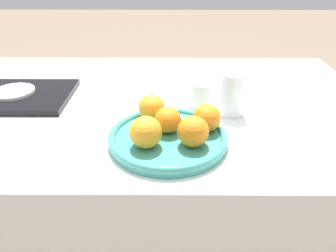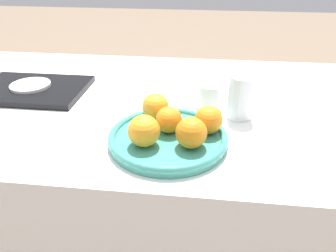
# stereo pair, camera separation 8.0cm
# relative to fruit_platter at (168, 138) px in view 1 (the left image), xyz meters

# --- Properties ---
(table) EXTENTS (1.58, 0.91, 0.72)m
(table) POSITION_rel_fruit_platter_xyz_m (-0.13, 0.26, -0.37)
(table) COLOR white
(table) RESTS_ON ground_plane
(fruit_platter) EXTENTS (0.30, 0.30, 0.03)m
(fruit_platter) POSITION_rel_fruit_platter_xyz_m (0.00, 0.00, 0.00)
(fruit_platter) COLOR teal
(fruit_platter) RESTS_ON table
(orange_0) EXTENTS (0.08, 0.08, 0.08)m
(orange_0) POSITION_rel_fruit_platter_xyz_m (-0.05, -0.05, 0.04)
(orange_0) COLOR orange
(orange_0) RESTS_ON fruit_platter
(orange_1) EXTENTS (0.07, 0.07, 0.07)m
(orange_1) POSITION_rel_fruit_platter_xyz_m (-0.00, 0.02, 0.04)
(orange_1) COLOR orange
(orange_1) RESTS_ON fruit_platter
(orange_2) EXTENTS (0.07, 0.07, 0.07)m
(orange_2) POSITION_rel_fruit_platter_xyz_m (0.06, -0.04, 0.04)
(orange_2) COLOR orange
(orange_2) RESTS_ON fruit_platter
(orange_3) EXTENTS (0.07, 0.07, 0.07)m
(orange_3) POSITION_rel_fruit_platter_xyz_m (0.10, 0.03, 0.04)
(orange_3) COLOR orange
(orange_3) RESTS_ON fruit_platter
(orange_4) EXTENTS (0.07, 0.07, 0.07)m
(orange_4) POSITION_rel_fruit_platter_xyz_m (-0.04, 0.09, 0.04)
(orange_4) COLOR orange
(orange_4) RESTS_ON fruit_platter
(water_glass) EXTENTS (0.07, 0.07, 0.13)m
(water_glass) POSITION_rel_fruit_platter_xyz_m (0.19, 0.17, 0.05)
(water_glass) COLOR silver
(water_glass) RESTS_ON table
(serving_tray) EXTENTS (0.36, 0.26, 0.02)m
(serving_tray) POSITION_rel_fruit_platter_xyz_m (-0.50, 0.27, -0.01)
(serving_tray) COLOR black
(serving_tray) RESTS_ON table
(side_plate) EXTENTS (0.13, 0.13, 0.01)m
(side_plate) POSITION_rel_fruit_platter_xyz_m (-0.50, 0.27, 0.01)
(side_plate) COLOR silver
(side_plate) RESTS_ON serving_tray
(cup_1) EXTENTS (0.08, 0.08, 0.08)m
(cup_1) POSITION_rel_fruit_platter_xyz_m (0.10, 0.23, 0.02)
(cup_1) COLOR white
(cup_1) RESTS_ON table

